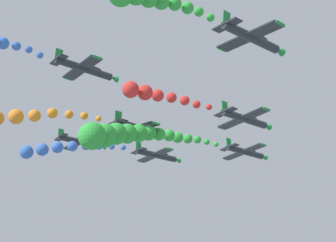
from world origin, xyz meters
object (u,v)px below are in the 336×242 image
at_px(airplane_left_outer, 141,128).
at_px(airplane_left_inner, 157,155).
at_px(airplane_trailing, 252,38).
at_px(airplane_high_slot, 85,69).
at_px(airplane_right_outer, 81,142).
at_px(airplane_lead, 246,152).
at_px(airplane_right_inner, 245,119).

bearing_deg(airplane_left_outer, airplane_left_inner, 135.12).
distance_m(airplane_trailing, airplane_high_slot, 25.65).
relative_size(airplane_left_inner, airplane_right_outer, 1.00).
relative_size(airplane_lead, airplane_left_outer, 1.00).
bearing_deg(airplane_left_inner, airplane_left_outer, -44.88).
height_order(airplane_right_inner, airplane_right_outer, airplane_right_outer).
xyz_separation_m(airplane_left_outer, airplane_right_outer, (-22.48, 0.84, 4.27)).
distance_m(airplane_left_inner, airplane_right_inner, 23.03).
xyz_separation_m(airplane_left_inner, airplane_left_outer, (11.60, -11.55, -0.80)).
distance_m(airplane_right_inner, airplane_left_outer, 16.11).
height_order(airplane_lead, airplane_right_outer, airplane_right_outer).
height_order(airplane_right_outer, airplane_high_slot, airplane_high_slot).
relative_size(airplane_lead, airplane_right_inner, 1.00).
bearing_deg(airplane_high_slot, airplane_right_outer, 153.73).
bearing_deg(airplane_trailing, airplane_right_outer, 178.20).
relative_size(airplane_lead, airplane_high_slot, 1.00).
xyz_separation_m(airplane_left_inner, airplane_right_outer, (-10.88, -10.71, 3.48)).
height_order(airplane_lead, airplane_left_outer, airplane_lead).
distance_m(airplane_right_outer, airplane_high_slot, 25.99).
height_order(airplane_trailing, airplane_high_slot, airplane_high_slot).
bearing_deg(airplane_trailing, airplane_right_inner, 136.87).
bearing_deg(airplane_left_inner, airplane_right_inner, -0.55).
xyz_separation_m(airplane_lead, airplane_left_outer, (-0.78, -22.63, -0.45)).
distance_m(airplane_lead, airplane_left_outer, 22.65).
height_order(airplane_lead, airplane_trailing, airplane_trailing).
xyz_separation_m(airplane_right_inner, airplane_trailing, (12.77, -11.96, 3.33)).
xyz_separation_m(airplane_lead, airplane_trailing, (23.42, -23.26, 3.58)).
relative_size(airplane_right_inner, airplane_right_outer, 1.00).
height_order(airplane_right_inner, airplane_trailing, airplane_trailing).
relative_size(airplane_left_outer, airplane_trailing, 1.00).
bearing_deg(airplane_left_inner, airplane_lead, 41.84).
height_order(airplane_right_inner, airplane_high_slot, airplane_high_slot).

